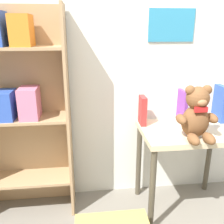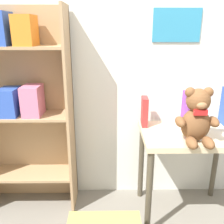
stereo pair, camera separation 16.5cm
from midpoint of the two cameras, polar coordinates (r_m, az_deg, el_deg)
name	(u,v)px [view 1 (the left image)]	position (r m, az deg, el deg)	size (l,w,h in m)	color
wall_back	(145,35)	(1.85, 5.01, 17.16)	(4.80, 0.07, 2.50)	silver
bookshelf_side	(19,103)	(1.81, -22.94, 1.89)	(0.66, 0.25, 1.44)	tan
display_table	(187,143)	(1.80, 14.22, -6.99)	(0.64, 0.45, 0.64)	beige
teddy_bear	(197,115)	(1.58, 16.03, -0.66)	(0.26, 0.23, 0.33)	brown
book_standing_red	(143,110)	(1.77, 4.37, 0.31)	(0.04, 0.12, 0.20)	red
book_standing_purple	(182,107)	(1.84, 13.28, 1.14)	(0.02, 0.15, 0.24)	purple
book_standing_blue	(220,103)	(1.96, 21.30, 1.79)	(0.04, 0.14, 0.26)	#2D51B7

